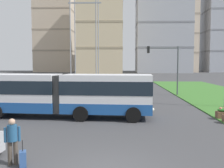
{
  "coord_description": "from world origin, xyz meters",
  "views": [
    {
      "loc": [
        0.56,
        -8.7,
        3.74
      ],
      "look_at": [
        -0.16,
        10.96,
        2.2
      ],
      "focal_mm": 41.72,
      "sensor_mm": 36.0,
      "label": 1
    }
  ],
  "objects_px": {
    "rolling_suitcase": "(23,159)",
    "traffic_light_far_right": "(167,62)",
    "pedestrian_crossing": "(12,138)",
    "apartment_tower_west": "(56,32)",
    "apartment_tower_centre": "(163,26)",
    "apartment_tower_eastcentre": "(177,26)",
    "apartment_tower_westcentre": "(101,26)",
    "articulated_bus": "(67,94)",
    "car_white_van": "(60,91)"
  },
  "relations": [
    {
      "from": "apartment_tower_eastcentre",
      "to": "apartment_tower_west",
      "type": "bearing_deg",
      "value": 175.68
    },
    {
      "from": "rolling_suitcase",
      "to": "apartment_tower_west",
      "type": "distance_m",
      "value": 117.26
    },
    {
      "from": "pedestrian_crossing",
      "to": "apartment_tower_west",
      "type": "xyz_separation_m",
      "value": [
        -26.55,
        112.49,
        17.24
      ]
    },
    {
      "from": "articulated_bus",
      "to": "apartment_tower_eastcentre",
      "type": "xyz_separation_m",
      "value": [
        28.2,
        99.72,
        18.52
      ]
    },
    {
      "from": "rolling_suitcase",
      "to": "traffic_light_far_right",
      "type": "bearing_deg",
      "value": 67.76
    },
    {
      "from": "car_white_van",
      "to": "apartment_tower_westcentre",
      "type": "bearing_deg",
      "value": 90.88
    },
    {
      "from": "articulated_bus",
      "to": "traffic_light_far_right",
      "type": "xyz_separation_m",
      "value": [
        9.11,
        12.85,
        2.33
      ]
    },
    {
      "from": "articulated_bus",
      "to": "rolling_suitcase",
      "type": "bearing_deg",
      "value": -88.4
    },
    {
      "from": "traffic_light_far_right",
      "to": "apartment_tower_westcentre",
      "type": "height_order",
      "value": "apartment_tower_westcentre"
    },
    {
      "from": "apartment_tower_centre",
      "to": "apartment_tower_eastcentre",
      "type": "relative_size",
      "value": 0.97
    },
    {
      "from": "articulated_bus",
      "to": "apartment_tower_westcentre",
      "type": "height_order",
      "value": "apartment_tower_westcentre"
    },
    {
      "from": "rolling_suitcase",
      "to": "apartment_tower_centre",
      "type": "relative_size",
      "value": 0.02
    },
    {
      "from": "traffic_light_far_right",
      "to": "apartment_tower_west",
      "type": "bearing_deg",
      "value": 111.51
    },
    {
      "from": "apartment_tower_westcentre",
      "to": "rolling_suitcase",
      "type": "bearing_deg",
      "value": -87.37
    },
    {
      "from": "traffic_light_far_right",
      "to": "apartment_tower_west",
      "type": "distance_m",
      "value": 98.86
    },
    {
      "from": "pedestrian_crossing",
      "to": "rolling_suitcase",
      "type": "xyz_separation_m",
      "value": [
        0.45,
        -0.2,
        -0.69
      ]
    },
    {
      "from": "rolling_suitcase",
      "to": "apartment_tower_west",
      "type": "height_order",
      "value": "apartment_tower_west"
    },
    {
      "from": "car_white_van",
      "to": "apartment_tower_eastcentre",
      "type": "bearing_deg",
      "value": 70.99
    },
    {
      "from": "rolling_suitcase",
      "to": "apartment_tower_eastcentre",
      "type": "xyz_separation_m",
      "value": [
        27.95,
        108.53,
        19.86
      ]
    },
    {
      "from": "rolling_suitcase",
      "to": "apartment_tower_centre",
      "type": "xyz_separation_m",
      "value": [
        20.7,
        102.27,
        19.31
      ]
    },
    {
      "from": "car_white_van",
      "to": "traffic_light_far_right",
      "type": "height_order",
      "value": "traffic_light_far_right"
    },
    {
      "from": "rolling_suitcase",
      "to": "apartment_tower_eastcentre",
      "type": "height_order",
      "value": "apartment_tower_eastcentre"
    },
    {
      "from": "pedestrian_crossing",
      "to": "apartment_tower_centre",
      "type": "distance_m",
      "value": 105.89
    },
    {
      "from": "pedestrian_crossing",
      "to": "apartment_tower_eastcentre",
      "type": "distance_m",
      "value": 113.62
    },
    {
      "from": "apartment_tower_west",
      "to": "apartment_tower_westcentre",
      "type": "xyz_separation_m",
      "value": [
        22.86,
        -22.58,
        -0.5
      ]
    },
    {
      "from": "car_white_van",
      "to": "apartment_tower_westcentre",
      "type": "height_order",
      "value": "apartment_tower_westcentre"
    },
    {
      "from": "pedestrian_crossing",
      "to": "apartment_tower_centre",
      "type": "height_order",
      "value": "apartment_tower_centre"
    },
    {
      "from": "car_white_van",
      "to": "apartment_tower_centre",
      "type": "height_order",
      "value": "apartment_tower_centre"
    },
    {
      "from": "pedestrian_crossing",
      "to": "apartment_tower_west",
      "type": "bearing_deg",
      "value": 103.28
    },
    {
      "from": "articulated_bus",
      "to": "apartment_tower_centre",
      "type": "relative_size",
      "value": 0.31
    },
    {
      "from": "apartment_tower_west",
      "to": "apartment_tower_eastcentre",
      "type": "xyz_separation_m",
      "value": [
        54.95,
        -4.15,
        1.93
      ]
    },
    {
      "from": "car_white_van",
      "to": "apartment_tower_centre",
      "type": "bearing_deg",
      "value": 74.17
    },
    {
      "from": "pedestrian_crossing",
      "to": "articulated_bus",
      "type": "bearing_deg",
      "value": 88.65
    },
    {
      "from": "apartment_tower_centre",
      "to": "apartment_tower_eastcentre",
      "type": "height_order",
      "value": "apartment_tower_eastcentre"
    },
    {
      "from": "rolling_suitcase",
      "to": "apartment_tower_centre",
      "type": "bearing_deg",
      "value": 78.56
    },
    {
      "from": "articulated_bus",
      "to": "traffic_light_far_right",
      "type": "distance_m",
      "value": 15.93
    },
    {
      "from": "rolling_suitcase",
      "to": "traffic_light_far_right",
      "type": "distance_m",
      "value": 23.7
    },
    {
      "from": "rolling_suitcase",
      "to": "apartment_tower_centre",
      "type": "distance_m",
      "value": 106.11
    },
    {
      "from": "pedestrian_crossing",
      "to": "apartment_tower_centre",
      "type": "relative_size",
      "value": 0.04
    },
    {
      "from": "apartment_tower_west",
      "to": "apartment_tower_westcentre",
      "type": "bearing_deg",
      "value": -44.65
    },
    {
      "from": "apartment_tower_centre",
      "to": "pedestrian_crossing",
      "type": "bearing_deg",
      "value": -101.71
    },
    {
      "from": "articulated_bus",
      "to": "pedestrian_crossing",
      "type": "relative_size",
      "value": 6.89
    },
    {
      "from": "apartment_tower_westcentre",
      "to": "traffic_light_far_right",
      "type": "bearing_deg",
      "value": -79.24
    },
    {
      "from": "pedestrian_crossing",
      "to": "apartment_tower_eastcentre",
      "type": "xyz_separation_m",
      "value": [
        28.4,
        108.33,
        19.17
      ]
    },
    {
      "from": "car_white_van",
      "to": "pedestrian_crossing",
      "type": "relative_size",
      "value": 2.57
    },
    {
      "from": "apartment_tower_west",
      "to": "apartment_tower_eastcentre",
      "type": "bearing_deg",
      "value": -4.32
    },
    {
      "from": "apartment_tower_eastcentre",
      "to": "apartment_tower_centre",
      "type": "bearing_deg",
      "value": -139.15
    },
    {
      "from": "car_white_van",
      "to": "apartment_tower_eastcentre",
      "type": "distance_m",
      "value": 97.13
    },
    {
      "from": "traffic_light_far_right",
      "to": "pedestrian_crossing",
      "type": "bearing_deg",
      "value": -113.45
    },
    {
      "from": "articulated_bus",
      "to": "apartment_tower_eastcentre",
      "type": "distance_m",
      "value": 105.27
    }
  ]
}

